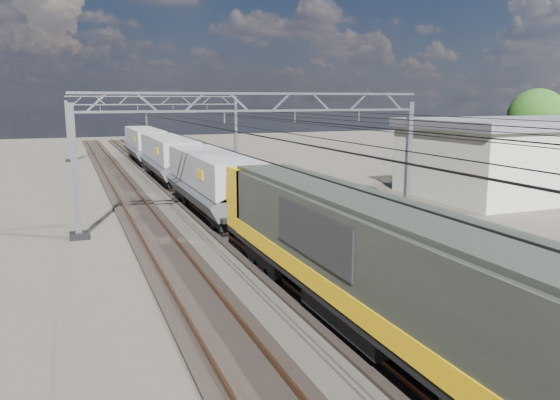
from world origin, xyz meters
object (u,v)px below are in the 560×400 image
object	(u,v)px
hopper_wagon_lead	(212,178)
hopper_wagon_mid	(169,155)
tree_far	(541,120)
catenary_gantry_mid	(261,153)
hopper_wagon_third	(145,142)
industrial_shed	(538,156)
locomotive	(369,258)
catenary_gantry_far	(156,124)

from	to	relation	value
hopper_wagon_lead	hopper_wagon_mid	bearing A→B (deg)	90.00
hopper_wagon_lead	tree_far	distance (m)	33.17
catenary_gantry_mid	hopper_wagon_third	xyz separation A→B (m)	(-2.00, 31.24, -1.67)
industrial_shed	catenary_gantry_mid	bearing A→B (deg)	-174.81
locomotive	hopper_wagon_third	distance (m)	46.10
locomotive	hopper_wagon_mid	world-z (taller)	locomotive
hopper_wagon_lead	tree_far	bearing A→B (deg)	12.14
hopper_wagon_third	tree_far	size ratio (longest dim) A/B	1.69
hopper_wagon_mid	industrial_shed	distance (m)	28.33
hopper_wagon_lead	industrial_shed	world-z (taller)	industrial_shed
catenary_gantry_far	hopper_wagon_third	world-z (taller)	catenary_gantry_far
catenary_gantry_far	hopper_wagon_mid	xyz separation A→B (m)	(-2.00, -18.96, -1.67)
hopper_wagon_mid	tree_far	distance (m)	33.23
catenary_gantry_mid	tree_far	bearing A→B (deg)	17.89
catenary_gantry_mid	hopper_wagon_third	distance (m)	31.35
hopper_wagon_lead	tree_far	size ratio (longest dim) A/B	1.69
catenary_gantry_far	hopper_wagon_lead	world-z (taller)	catenary_gantry_far
hopper_wagon_lead	hopper_wagon_mid	distance (m)	14.20
catenary_gantry_mid	hopper_wagon_third	world-z (taller)	catenary_gantry_mid
catenary_gantry_far	hopper_wagon_lead	size ratio (longest dim) A/B	1.53
industrial_shed	tree_far	xyz separation A→B (m)	(8.32, 7.79, 2.19)
catenary_gantry_mid	hopper_wagon_mid	size ratio (longest dim) A/B	1.53
tree_far	catenary_gantry_far	bearing A→B (deg)	139.15
hopper_wagon_third	tree_far	distance (m)	38.88
locomotive	hopper_wagon_lead	bearing A→B (deg)	90.00
catenary_gantry_mid	tree_far	xyz separation A→B (m)	(30.32, 9.79, 1.01)
catenary_gantry_far	hopper_wagon_third	distance (m)	5.43
catenary_gantry_mid	locomotive	bearing A→B (deg)	-97.67
catenary_gantry_far	industrial_shed	bearing A→B (deg)	-57.09
hopper_wagon_lead	hopper_wagon_third	size ratio (longest dim) A/B	1.00
catenary_gantry_far	tree_far	world-z (taller)	tree_far
catenary_gantry_mid	catenary_gantry_far	bearing A→B (deg)	90.00
catenary_gantry_mid	hopper_wagon_mid	xyz separation A→B (m)	(-2.00, 17.04, -1.67)
catenary_gantry_mid	hopper_wagon_third	size ratio (longest dim) A/B	1.53
catenary_gantry_far	hopper_wagon_lead	xyz separation A→B (m)	(-2.00, -33.16, -1.67)
catenary_gantry_mid	catenary_gantry_far	world-z (taller)	same
catenary_gantry_mid	hopper_wagon_mid	distance (m)	17.24
hopper_wagon_mid	industrial_shed	size ratio (longest dim) A/B	0.70
locomotive	industrial_shed	world-z (taller)	industrial_shed
hopper_wagon_third	industrial_shed	world-z (taller)	industrial_shed
locomotive	hopper_wagon_third	xyz separation A→B (m)	(-0.00, 46.10, -0.09)
catenary_gantry_mid	hopper_wagon_lead	xyz separation A→B (m)	(-2.00, 2.84, -1.67)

